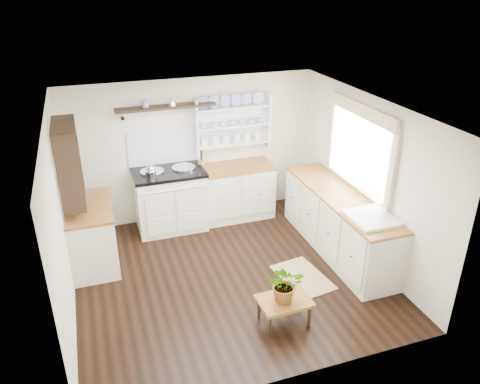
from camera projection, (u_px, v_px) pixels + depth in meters
name	position (u px, v px, depth m)	size (l,w,h in m)	color
floor	(229.00, 275.00, 6.38)	(4.00, 3.80, 0.01)	black
wall_back	(192.00, 150.00, 7.51)	(4.00, 0.02, 2.30)	beige
wall_right	(366.00, 179.00, 6.47)	(0.02, 3.80, 2.30)	beige
wall_left	(60.00, 224.00, 5.30)	(0.02, 3.80, 2.30)	beige
ceiling	(227.00, 110.00, 5.39)	(4.00, 3.80, 0.01)	white
window	(360.00, 147.00, 6.40)	(0.08, 1.55, 1.22)	white
aga_cooker	(170.00, 199.00, 7.37)	(1.10, 0.76, 1.01)	#ECE5CC
back_cabinets	(234.00, 191.00, 7.72)	(1.27, 0.63, 0.90)	silver
right_cabinets	(338.00, 222.00, 6.76)	(0.62, 2.43, 0.90)	silver
belfast_sink	(370.00, 226.00, 5.97)	(0.55, 0.60, 0.45)	white
left_cabinets	(92.00, 234.00, 6.45)	(0.62, 1.13, 0.90)	silver
plate_rack	(231.00, 122.00, 7.49)	(1.20, 0.22, 0.90)	white
high_shelf	(166.00, 108.00, 6.96)	(1.50, 0.29, 0.16)	black
left_shelving	(69.00, 162.00, 5.94)	(0.28, 0.80, 1.05)	black
kettle	(151.00, 172.00, 6.95)	(0.18, 0.18, 0.22)	silver
utensil_crock	(201.00, 164.00, 7.42)	(0.10, 0.10, 0.12)	olive
center_table	(284.00, 303.00, 5.40)	(0.61, 0.44, 0.32)	brown
potted_plant	(285.00, 284.00, 5.29)	(0.40, 0.35, 0.45)	#3F7233
floor_rug	(303.00, 277.00, 6.31)	(0.55, 0.85, 0.02)	#897A50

